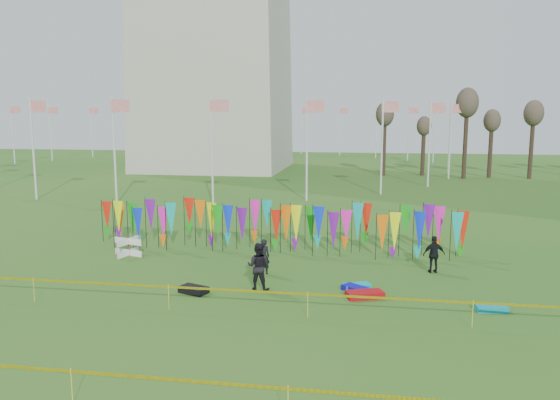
# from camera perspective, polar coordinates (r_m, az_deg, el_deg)

# --- Properties ---
(ground) EXTENTS (160.00, 160.00, 0.00)m
(ground) POSITION_cam_1_polar(r_m,az_deg,el_deg) (19.91, -5.08, -10.64)
(ground) COLOR #265919
(ground) RESTS_ON ground
(flagpole_ring) EXTENTS (57.40, 56.16, 8.00)m
(flagpole_ring) POSITION_cam_1_polar(r_m,az_deg,el_deg) (68.82, -6.60, 6.62)
(flagpole_ring) COLOR silver
(flagpole_ring) RESTS_ON ground
(banner_row) EXTENTS (18.64, 0.64, 2.32)m
(banner_row) POSITION_cam_1_polar(r_m,az_deg,el_deg) (26.59, -0.54, -2.41)
(banner_row) COLOR black
(banner_row) RESTS_ON ground
(caution_tape_near) EXTENTS (26.00, 0.02, 0.90)m
(caution_tape_near) POSITION_cam_1_polar(r_m,az_deg,el_deg) (18.77, -6.57, -9.38)
(caution_tape_near) COLOR yellow
(caution_tape_near) RESTS_ON ground
(caution_tape_far) EXTENTS (26.00, 0.02, 0.90)m
(caution_tape_far) POSITION_cam_1_polar(r_m,az_deg,el_deg) (13.27, -14.33, -17.65)
(caution_tape_far) COLOR yellow
(caution_tape_far) RESTS_ON ground
(box_kite) EXTENTS (0.79, 0.79, 0.88)m
(box_kite) POSITION_cam_1_polar(r_m,az_deg,el_deg) (26.97, -15.59, -4.75)
(box_kite) COLOR red
(box_kite) RESTS_ON ground
(person_left) EXTENTS (0.67, 0.60, 1.52)m
(person_left) POSITION_cam_1_polar(r_m,az_deg,el_deg) (23.01, -1.76, -5.94)
(person_left) COLOR black
(person_left) RESTS_ON ground
(person_mid) EXTENTS (0.95, 0.65, 1.84)m
(person_mid) POSITION_cam_1_polar(r_m,az_deg,el_deg) (21.00, -2.28, -6.95)
(person_mid) COLOR black
(person_mid) RESTS_ON ground
(person_right) EXTENTS (1.01, 0.69, 1.59)m
(person_right) POSITION_cam_1_polar(r_m,az_deg,el_deg) (24.10, 15.80, -5.50)
(person_right) COLOR black
(person_right) RESTS_ON ground
(kite_bag_turquoise) EXTENTS (1.15, 0.88, 0.21)m
(kite_bag_turquoise) POSITION_cam_1_polar(r_m,az_deg,el_deg) (21.50, 8.04, -8.92)
(kite_bag_turquoise) COLOR #0BA8AD
(kite_bag_turquoise) RESTS_ON ground
(kite_bag_blue) EXTENTS (1.10, 1.01, 0.21)m
(kite_bag_blue) POSITION_cam_1_polar(r_m,az_deg,el_deg) (21.20, 7.86, -9.17)
(kite_bag_blue) COLOR #0F0AB2
(kite_bag_blue) RESTS_ON ground
(kite_bag_red) EXTENTS (1.48, 1.05, 0.25)m
(kite_bag_red) POSITION_cam_1_polar(r_m,az_deg,el_deg) (20.54, 8.85, -9.74)
(kite_bag_red) COLOR #AB0B10
(kite_bag_red) RESTS_ON ground
(kite_bag_black) EXTENTS (1.20, 0.95, 0.24)m
(kite_bag_black) POSITION_cam_1_polar(r_m,az_deg,el_deg) (21.09, -9.01, -9.24)
(kite_bag_black) COLOR black
(kite_bag_black) RESTS_ON ground
(kite_bag_teal) EXTENTS (1.09, 0.61, 0.20)m
(kite_bag_teal) POSITION_cam_1_polar(r_m,az_deg,el_deg) (20.34, 21.23, -10.51)
(kite_bag_teal) COLOR #0C91AE
(kite_bag_teal) RESTS_ON ground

